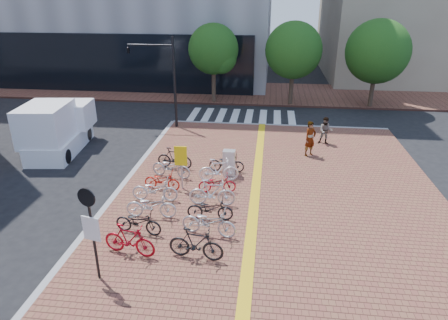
# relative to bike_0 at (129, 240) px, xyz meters

# --- Properties ---
(ground) EXTENTS (120.00, 120.00, 0.00)m
(ground) POSITION_rel_bike_0_xyz_m (1.91, 2.65, -0.70)
(ground) COLOR black
(ground) RESTS_ON ground
(tactile_strip) EXTENTS (0.40, 34.00, 0.01)m
(tactile_strip) POSITION_rel_bike_0_xyz_m (3.91, -2.35, -0.55)
(tactile_strip) COLOR gold
(tactile_strip) RESTS_ON sidewalk
(kerb_west) EXTENTS (0.25, 34.00, 0.15)m
(kerb_west) POSITION_rel_bike_0_xyz_m (-2.09, -2.35, -0.63)
(kerb_west) COLOR gray
(kerb_west) RESTS_ON ground
(kerb_north) EXTENTS (14.00, 0.25, 0.15)m
(kerb_north) POSITION_rel_bike_0_xyz_m (4.91, 14.65, -0.63)
(kerb_north) COLOR gray
(kerb_north) RESTS_ON ground
(far_sidewalk) EXTENTS (70.00, 8.00, 0.15)m
(far_sidewalk) POSITION_rel_bike_0_xyz_m (1.91, 23.65, -0.63)
(far_sidewalk) COLOR brown
(far_sidewalk) RESTS_ON ground
(crosswalk) EXTENTS (7.50, 4.00, 0.01)m
(crosswalk) POSITION_rel_bike_0_xyz_m (2.41, 16.65, -0.70)
(crosswalk) COLOR silver
(crosswalk) RESTS_ON ground
(street_trees) EXTENTS (16.20, 4.60, 6.35)m
(street_trees) POSITION_rel_bike_0_xyz_m (6.96, 20.10, 3.40)
(street_trees) COLOR #38281E
(street_trees) RESTS_ON far_sidewalk
(bike_0) EXTENTS (1.90, 0.84, 1.11)m
(bike_0) POSITION_rel_bike_0_xyz_m (0.00, 0.00, 0.00)
(bike_0) COLOR maroon
(bike_0) RESTS_ON sidewalk
(bike_1) EXTENTS (1.83, 0.85, 0.93)m
(bike_1) POSITION_rel_bike_0_xyz_m (-0.11, 1.25, -0.09)
(bike_1) COLOR black
(bike_1) RESTS_ON sidewalk
(bike_2) EXTENTS (1.98, 0.78, 1.03)m
(bike_2) POSITION_rel_bike_0_xyz_m (0.04, 2.37, -0.04)
(bike_2) COLOR silver
(bike_2) RESTS_ON sidewalk
(bike_3) EXTENTS (1.94, 0.73, 1.01)m
(bike_3) POSITION_rel_bike_0_xyz_m (-0.19, 3.69, -0.05)
(bike_3) COLOR silver
(bike_3) RESTS_ON sidewalk
(bike_4) EXTENTS (1.66, 0.72, 0.85)m
(bike_4) POSITION_rel_bike_0_xyz_m (-0.17, 4.74, -0.13)
(bike_4) COLOR #B8160D
(bike_4) RESTS_ON sidewalk
(bike_5) EXTENTS (2.03, 1.06, 1.01)m
(bike_5) POSITION_rel_bike_0_xyz_m (-0.07, 6.01, -0.05)
(bike_5) COLOR #A8A8AC
(bike_5) RESTS_ON sidewalk
(bike_6) EXTENTS (1.81, 0.71, 1.06)m
(bike_6) POSITION_rel_bike_0_xyz_m (-0.16, 7.05, -0.02)
(bike_6) COLOR black
(bike_6) RESTS_ON sidewalk
(bike_7) EXTENTS (1.90, 0.75, 1.11)m
(bike_7) POSITION_rel_bike_0_xyz_m (2.21, 0.03, 0.00)
(bike_7) COLOR black
(bike_7) RESTS_ON sidewalk
(bike_8) EXTENTS (2.10, 1.01, 1.06)m
(bike_8) POSITION_rel_bike_0_xyz_m (2.41, 1.43, -0.02)
(bike_8) COLOR #B8B8BD
(bike_8) RESTS_ON sidewalk
(bike_9) EXTENTS (1.77, 0.64, 0.93)m
(bike_9) POSITION_rel_bike_0_xyz_m (2.30, 2.48, -0.09)
(bike_9) COLOR black
(bike_9) RESTS_ON sidewalk
(bike_10) EXTENTS (1.91, 0.60, 1.14)m
(bike_10) POSITION_rel_bike_0_xyz_m (2.22, 3.56, 0.02)
(bike_10) COLOR silver
(bike_10) RESTS_ON sidewalk
(bike_11) EXTENTS (1.68, 0.77, 0.85)m
(bike_11) POSITION_rel_bike_0_xyz_m (2.26, 4.73, -0.13)
(bike_11) COLOR #AA0C1B
(bike_11) RESTS_ON sidewalk
(bike_12) EXTENTS (1.89, 0.82, 1.10)m
(bike_12) POSITION_rel_bike_0_xyz_m (2.18, 5.86, -0.00)
(bike_12) COLOR white
(bike_12) RESTS_ON sidewalk
(bike_13) EXTENTS (1.72, 0.64, 0.89)m
(bike_13) POSITION_rel_bike_0_xyz_m (2.43, 6.93, -0.11)
(bike_13) COLOR black
(bike_13) RESTS_ON sidewalk
(pedestrian_a) EXTENTS (0.81, 0.77, 1.87)m
(pedestrian_a) POSITION_rel_bike_0_xyz_m (6.55, 9.53, 0.38)
(pedestrian_a) COLOR gray
(pedestrian_a) RESTS_ON sidewalk
(pedestrian_b) EXTENTS (0.82, 0.68, 1.56)m
(pedestrian_b) POSITION_rel_bike_0_xyz_m (7.57, 11.42, 0.23)
(pedestrian_b) COLOR #515967
(pedestrian_b) RESTS_ON sidewalk
(utility_box) EXTENTS (0.57, 0.42, 1.23)m
(utility_box) POSITION_rel_bike_0_xyz_m (2.58, 6.61, 0.06)
(utility_box) COLOR silver
(utility_box) RESTS_ON sidewalk
(yellow_sign) EXTENTS (0.55, 0.13, 2.01)m
(yellow_sign) POSITION_rel_bike_0_xyz_m (0.69, 4.87, 0.84)
(yellow_sign) COLOR #B7B7BC
(yellow_sign) RESTS_ON sidewalk
(notice_sign) EXTENTS (0.56, 0.19, 3.08)m
(notice_sign) POSITION_rel_bike_0_xyz_m (-0.55, -1.30, 1.39)
(notice_sign) COLOR black
(notice_sign) RESTS_ON sidewalk
(traffic_light_pole) EXTENTS (3.00, 1.16, 5.59)m
(traffic_light_pole) POSITION_rel_bike_0_xyz_m (-2.88, 13.57, 3.31)
(traffic_light_pole) COLOR black
(traffic_light_pole) RESTS_ON sidewalk
(box_truck) EXTENTS (2.69, 5.14, 2.85)m
(box_truck) POSITION_rel_bike_0_xyz_m (-7.03, 8.82, 0.64)
(box_truck) COLOR white
(box_truck) RESTS_ON ground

